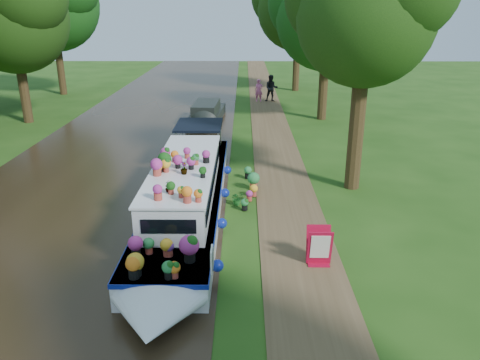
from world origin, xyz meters
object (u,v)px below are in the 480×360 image
plant_boat (186,194)px  pedestrian_dark (271,88)px  sandwich_board (319,248)px  pedestrian_pink (259,90)px  second_boat (206,114)px

plant_boat → pedestrian_dark: (3.92, 20.72, 0.15)m
sandwich_board → pedestrian_pink: size_ratio=0.64×
sandwich_board → pedestrian_dark: bearing=90.2°
pedestrian_pink → plant_boat: bearing=-103.3°
plant_boat → sandwich_board: (3.90, -2.92, -0.35)m
pedestrian_pink → sandwich_board: bearing=-92.9°
second_boat → pedestrian_pink: bearing=66.6°
plant_boat → pedestrian_pink: bearing=81.8°
plant_boat → second_boat: (-0.40, 14.03, -0.36)m
sandwich_board → pedestrian_dark: pedestrian_dark is taller
plant_boat → pedestrian_dark: size_ratio=6.94×
second_boat → sandwich_board: (4.29, -16.95, 0.01)m
sandwich_board → pedestrian_pink: bearing=92.4°
plant_boat → pedestrian_dark: plant_boat is taller
sandwich_board → second_boat: bearing=104.4°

